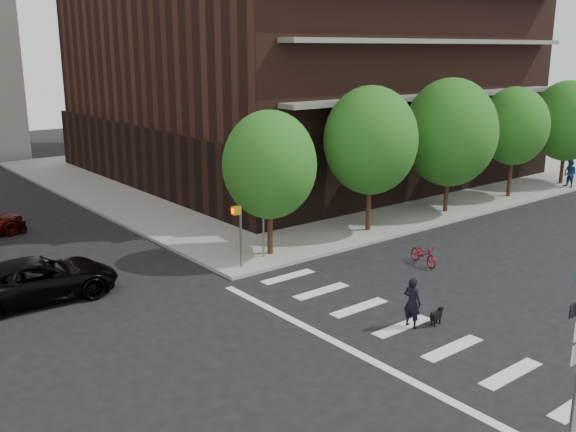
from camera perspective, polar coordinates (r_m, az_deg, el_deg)
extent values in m
plane|color=black|center=(19.56, 4.16, -12.05)|extent=(120.00, 120.00, 0.00)
cube|color=gray|center=(49.43, 3.26, 4.52)|extent=(39.00, 33.00, 0.15)
cube|color=silver|center=(19.42, 19.22, -13.10)|extent=(2.40, 0.50, 0.01)
cube|color=silver|center=(20.40, 14.42, -11.32)|extent=(2.40, 0.50, 0.01)
cube|color=silver|center=(21.52, 10.14, -9.65)|extent=(2.40, 0.50, 0.01)
cube|color=silver|center=(22.76, 6.34, -8.10)|extent=(2.40, 0.50, 0.01)
cube|color=silver|center=(24.11, 2.98, -6.69)|extent=(2.40, 0.50, 0.01)
cube|color=silver|center=(25.54, 0.00, -5.42)|extent=(2.40, 0.50, 0.01)
cube|color=silver|center=(19.87, 5.24, -11.62)|extent=(0.30, 13.00, 0.01)
cube|color=black|center=(47.87, 0.65, 6.73)|extent=(25.50, 25.50, 4.00)
cube|color=maroon|center=(51.36, 19.24, 7.36)|extent=(1.40, 5.00, 0.20)
cylinder|color=#301E11|center=(27.61, -1.61, -1.05)|extent=(0.24, 0.24, 2.30)
sphere|color=#235B19|center=(26.99, -1.65, 4.58)|extent=(4.00, 4.00, 4.00)
cylinder|color=#301E11|center=(31.42, 7.17, 1.07)|extent=(0.24, 0.24, 2.60)
sphere|color=#235B19|center=(30.84, 7.36, 6.68)|extent=(4.50, 4.50, 4.50)
cylinder|color=#301E11|center=(35.89, 13.90, 2.22)|extent=(0.24, 0.24, 2.30)
sphere|color=#235B19|center=(35.37, 14.22, 7.21)|extent=(5.00, 5.00, 5.00)
cylinder|color=#301E11|center=(40.71, 19.13, 3.50)|extent=(0.24, 0.24, 2.60)
sphere|color=#235B19|center=(40.29, 19.48, 7.54)|extent=(4.00, 4.00, 4.00)
cylinder|color=#301E11|center=(45.85, 23.19, 4.11)|extent=(0.24, 0.24, 2.30)
sphere|color=#235B19|center=(45.46, 23.57, 7.76)|extent=(4.50, 4.50, 4.50)
cube|color=silver|center=(13.88, 24.23, -11.14)|extent=(0.32, 0.02, 0.42)
cylinder|color=slate|center=(25.90, -4.22, -1.80)|extent=(0.10, 0.10, 2.60)
cube|color=gold|center=(25.50, -4.63, 0.49)|extent=(0.32, 0.25, 0.32)
cylinder|color=slate|center=(27.18, -2.19, -1.42)|extent=(0.08, 0.08, 2.20)
cube|color=gold|center=(26.83, -2.02, 0.36)|extent=(0.64, 0.02, 0.64)
imported|color=black|center=(24.71, -21.35, -5.29)|extent=(2.88, 5.72, 1.55)
imported|color=maroon|center=(27.43, 11.97, -3.34)|extent=(1.00, 1.81, 0.90)
imported|color=black|center=(21.24, 10.98, -7.56)|extent=(0.67, 0.50, 1.69)
cube|color=black|center=(21.76, 13.03, -8.61)|extent=(0.53, 0.25, 0.20)
cube|color=black|center=(21.94, 13.41, -8.09)|extent=(0.17, 0.14, 0.15)
cylinder|color=black|center=(21.98, 13.15, -8.98)|extent=(0.05, 0.05, 0.22)
cylinder|color=black|center=(21.70, 12.84, -9.27)|extent=(0.05, 0.05, 0.22)
imported|color=navy|center=(44.73, 23.77, 3.46)|extent=(0.99, 0.85, 1.77)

